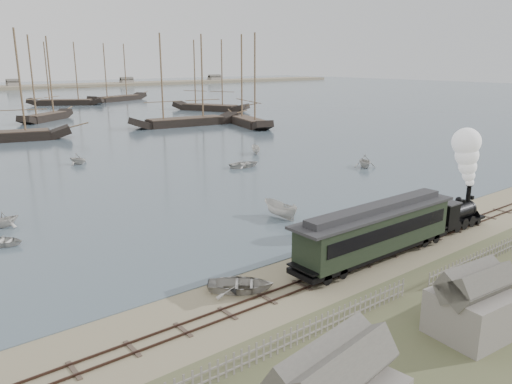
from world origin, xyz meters
TOP-DOWN VIEW (x-y plane):
  - ground at (0.00, 0.00)m, footprint 600.00×600.00m
  - rail_track at (0.00, -2.00)m, footprint 120.00×1.80m
  - picket_fence_west at (-6.50, -7.00)m, footprint 19.00×0.10m
  - picket_fence_east at (12.50, -7.50)m, footprint 15.00×0.10m
  - shed_mid at (2.00, -12.00)m, footprint 4.00×3.50m
  - locomotive at (18.44, -2.00)m, footprint 6.78×2.53m
  - passenger_coach at (6.35, -2.00)m, footprint 15.31×2.95m
  - beached_dinghy at (-4.61, -0.07)m, footprint 5.04×5.23m
  - rowboat_0 at (-14.85, 18.15)m, footprint 4.08×4.16m
  - rowboat_1 at (-13.53, 23.00)m, footprint 3.14×3.35m
  - rowboat_2 at (7.34, 9.84)m, footprint 4.10×1.80m
  - rowboat_3 at (18.42, 30.07)m, footprint 3.65×4.72m
  - rowboat_4 at (31.24, 19.67)m, footprint 4.45×4.32m
  - rowboat_5 at (25.85, 37.04)m, footprint 3.40×2.68m
  - rowboat_7 at (1.02, 46.27)m, footprint 3.84×3.65m
  - schooner_3 at (13.14, 102.85)m, footprint 16.30×14.52m
  - schooner_4 at (35.04, 74.07)m, footprint 25.49×8.55m
  - schooner_5 at (58.04, 99.24)m, footprint 15.25×23.54m
  - schooner_8 at (31.06, 143.77)m, footprint 22.94×16.88m
  - schooner_9 at (51.46, 149.28)m, footprint 25.12×14.46m
  - schooner_10 at (45.76, 65.25)m, footprint 9.77×20.49m

SIDE VIEW (x-z plane):
  - ground at x=0.00m, z-range 0.00..0.00m
  - picket_fence_west at x=-6.50m, z-range -0.60..0.60m
  - picket_fence_east at x=12.50m, z-range -0.60..0.60m
  - shed_mid at x=2.00m, z-range -1.80..1.80m
  - rail_track at x=0.00m, z-range -0.04..0.12m
  - rowboat_0 at x=-14.85m, z-range 0.06..0.76m
  - beached_dinghy at x=-4.61m, z-range 0.00..0.88m
  - rowboat_3 at x=18.42m, z-range 0.06..0.96m
  - rowboat_5 at x=25.85m, z-range 0.06..1.31m
  - rowboat_1 at x=-13.53m, z-range 0.06..1.48m
  - rowboat_2 at x=7.34m, z-range 0.06..1.60m
  - rowboat_7 at x=1.02m, z-range 0.06..1.64m
  - rowboat_4 at x=31.24m, z-range 0.06..1.85m
  - passenger_coach at x=6.35m, z-range 0.48..4.19m
  - locomotive at x=18.44m, z-range -0.31..8.14m
  - schooner_3 at x=13.14m, z-range 0.06..20.06m
  - schooner_4 at x=35.04m, z-range 0.06..20.06m
  - schooner_5 at x=58.04m, z-range 0.06..20.06m
  - schooner_8 at x=31.06m, z-range 0.06..20.06m
  - schooner_9 at x=51.46m, z-range 0.06..20.06m
  - schooner_10 at x=45.76m, z-range 0.06..20.06m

